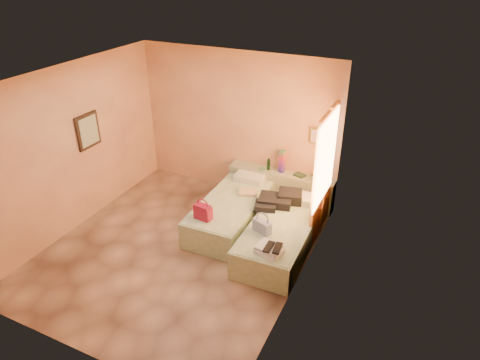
# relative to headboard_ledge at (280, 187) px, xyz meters

# --- Properties ---
(ground) EXTENTS (4.50, 4.50, 0.00)m
(ground) POSITION_rel_headboard_ledge_xyz_m (-0.98, -2.10, -0.33)
(ground) COLOR tan
(ground) RESTS_ON ground
(room_walls) EXTENTS (4.02, 4.51, 2.81)m
(room_walls) POSITION_rel_headboard_ledge_xyz_m (-0.77, -1.53, 1.46)
(room_walls) COLOR #F0B880
(room_walls) RESTS_ON ground
(headboard_ledge) EXTENTS (2.05, 0.30, 0.65)m
(headboard_ledge) POSITION_rel_headboard_ledge_xyz_m (0.00, 0.00, 0.00)
(headboard_ledge) COLOR gray
(headboard_ledge) RESTS_ON ground
(bed_left) EXTENTS (0.95, 2.02, 0.50)m
(bed_left) POSITION_rel_headboard_ledge_xyz_m (-0.52, -1.09, -0.08)
(bed_left) COLOR beige
(bed_left) RESTS_ON ground
(bed_right) EXTENTS (0.95, 2.02, 0.50)m
(bed_right) POSITION_rel_headboard_ledge_xyz_m (0.52, -1.40, -0.08)
(bed_right) COLOR beige
(bed_right) RESTS_ON ground
(water_bottle) EXTENTS (0.06, 0.06, 0.22)m
(water_bottle) POSITION_rel_headboard_ledge_xyz_m (-0.26, 0.00, 0.43)
(water_bottle) COLOR #12331B
(water_bottle) RESTS_ON headboard_ledge
(rainbow_box) EXTENTS (0.11, 0.11, 0.44)m
(rainbow_box) POSITION_rel_headboard_ledge_xyz_m (-0.01, 0.03, 0.54)
(rainbow_box) COLOR maroon
(rainbow_box) RESTS_ON headboard_ledge
(small_dish) EXTENTS (0.17, 0.17, 0.03)m
(small_dish) POSITION_rel_headboard_ledge_xyz_m (-0.36, -0.07, 0.34)
(small_dish) COLOR #50936C
(small_dish) RESTS_ON headboard_ledge
(green_book) EXTENTS (0.24, 0.21, 0.03)m
(green_book) POSITION_rel_headboard_ledge_xyz_m (0.36, 0.01, 0.34)
(green_book) COLOR #22412B
(green_book) RESTS_ON headboard_ledge
(flower_vase) EXTENTS (0.25, 0.25, 0.26)m
(flower_vase) POSITION_rel_headboard_ledge_xyz_m (0.68, -0.07, 0.45)
(flower_vase) COLOR white
(flower_vase) RESTS_ON headboard_ledge
(magenta_handbag) EXTENTS (0.29, 0.18, 0.26)m
(magenta_handbag) POSITION_rel_headboard_ledge_xyz_m (-0.67, -1.79, 0.31)
(magenta_handbag) COLOR maroon
(magenta_handbag) RESTS_ON bed_left
(khaki_garment) EXTENTS (0.37, 0.34, 0.05)m
(khaki_garment) POSITION_rel_headboard_ledge_xyz_m (-0.35, -0.74, 0.20)
(khaki_garment) COLOR tan
(khaki_garment) RESTS_ON bed_left
(clothes_pile) EXTENTS (0.70, 0.70, 0.18)m
(clothes_pile) POSITION_rel_headboard_ledge_xyz_m (0.27, -0.88, 0.26)
(clothes_pile) COLOR black
(clothes_pile) RESTS_ON bed_right
(blue_handbag) EXTENTS (0.33, 0.24, 0.20)m
(blue_handbag) POSITION_rel_headboard_ledge_xyz_m (0.33, -1.72, 0.27)
(blue_handbag) COLOR #405D99
(blue_handbag) RESTS_ON bed_right
(towel_stack) EXTENTS (0.41, 0.37, 0.10)m
(towel_stack) POSITION_rel_headboard_ledge_xyz_m (0.62, -2.16, 0.23)
(towel_stack) COLOR silver
(towel_stack) RESTS_ON bed_right
(sandal_pair) EXTENTS (0.21, 0.27, 0.03)m
(sandal_pair) POSITION_rel_headboard_ledge_xyz_m (0.68, -2.18, 0.29)
(sandal_pair) COLOR black
(sandal_pair) RESTS_ON towel_stack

